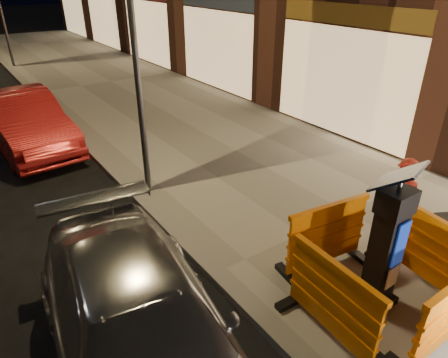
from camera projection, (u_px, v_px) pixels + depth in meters
ground_plane at (219, 279)px, 6.24m from camera, size 120.00×120.00×0.00m
sidewalk at (346, 215)px, 7.72m from camera, size 6.00×60.00×0.15m
kerb at (219, 275)px, 6.20m from camera, size 0.30×60.00×0.15m
parking_kiosk at (387, 244)px, 5.13m from camera, size 0.69×0.69×2.02m
barrier_back at (326, 236)px, 6.03m from camera, size 1.52×0.79×1.13m
barrier_kerbside at (332, 301)px, 4.86m from camera, size 0.67×1.48×1.13m
barrier_bldgside at (420, 246)px, 5.82m from camera, size 0.76×1.51×1.13m
car_red at (31, 148)px, 10.84m from camera, size 1.91×4.66×1.50m
man at (398, 208)px, 6.25m from camera, size 0.43×0.62×1.66m
street_lamp_mid at (134, 42)px, 7.07m from camera, size 0.12×0.12×6.00m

